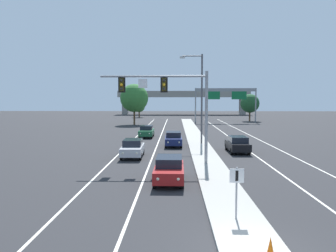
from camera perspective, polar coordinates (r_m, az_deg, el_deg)
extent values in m
plane|color=#28282B|center=(12.81, 13.90, -19.61)|extent=(260.00, 260.00, 0.00)
cube|color=#9E9B93|center=(29.96, 6.34, -5.30)|extent=(2.40, 110.00, 0.15)
cube|color=silver|center=(36.82, -1.95, -3.53)|extent=(0.14, 100.00, 0.01)
cube|color=silver|center=(37.49, 12.57, -3.49)|extent=(0.14, 100.00, 0.01)
cube|color=silver|center=(37.15, -7.05, -3.49)|extent=(0.14, 100.00, 0.01)
cube|color=silver|center=(38.28, 17.43, -3.43)|extent=(0.14, 100.00, 0.01)
cylinder|color=gray|center=(26.71, 6.45, 1.43)|extent=(0.24, 0.24, 7.20)
cylinder|color=gray|center=(26.67, -2.46, 8.33)|extent=(8.27, 0.16, 0.16)
cube|color=black|center=(26.64, -0.66, 6.94)|extent=(0.56, 0.06, 1.20)
cube|color=#38330F|center=(26.60, -0.66, 6.94)|extent=(0.32, 0.32, 1.00)
sphere|color=#282828|center=(26.44, -0.68, 7.65)|extent=(0.22, 0.22, 0.22)
sphere|color=#F2A819|center=(26.43, -0.68, 6.95)|extent=(0.22, 0.22, 0.22)
sphere|color=#282828|center=(26.42, -0.68, 6.26)|extent=(0.22, 0.22, 0.22)
cube|color=black|center=(26.95, -7.76, 6.87)|extent=(0.56, 0.06, 1.20)
cube|color=#38330F|center=(26.91, -7.77, 6.87)|extent=(0.32, 0.32, 1.00)
sphere|color=#282828|center=(26.76, -7.84, 7.57)|extent=(0.22, 0.22, 0.22)
sphere|color=#F2A819|center=(26.74, -7.83, 6.88)|extent=(0.22, 0.22, 0.22)
sphere|color=#282828|center=(26.73, -7.82, 6.20)|extent=(0.22, 0.22, 0.22)
cube|color=white|center=(26.69, -4.24, 7.13)|extent=(0.70, 0.04, 0.70)
cylinder|color=gray|center=(14.90, 11.41, -10.96)|extent=(0.08, 0.08, 2.20)
cube|color=white|center=(14.68, 11.47, -8.17)|extent=(0.60, 0.03, 0.60)
cube|color=black|center=(14.66, 11.49, -8.19)|extent=(0.12, 0.01, 0.44)
cylinder|color=#4C4C51|center=(38.42, 5.69, 4.49)|extent=(0.20, 0.20, 10.00)
cylinder|color=#4C4C51|center=(38.64, 4.09, 11.64)|extent=(2.20, 0.12, 0.12)
cube|color=#B7B7B2|center=(38.59, 2.42, 11.43)|extent=(0.56, 0.28, 0.20)
cube|color=maroon|center=(21.42, 0.19, -7.66)|extent=(1.85, 4.42, 0.70)
cube|color=black|center=(21.51, 0.21, -5.89)|extent=(1.61, 2.39, 0.56)
sphere|color=#EAE5C6|center=(19.28, 1.73, -8.90)|extent=(0.18, 0.18, 0.18)
sphere|color=#EAE5C6|center=(19.32, -1.73, -8.87)|extent=(0.18, 0.18, 0.18)
cylinder|color=black|center=(20.04, 2.38, -9.56)|extent=(0.23, 0.64, 0.64)
cylinder|color=black|center=(20.08, -2.25, -9.52)|extent=(0.23, 0.64, 0.64)
cylinder|color=black|center=(22.96, 2.32, -7.72)|extent=(0.23, 0.64, 0.64)
cylinder|color=black|center=(23.00, -1.71, -7.70)|extent=(0.23, 0.64, 0.64)
cube|color=#B7B7BC|center=(30.53, -5.95, -3.98)|extent=(1.87, 4.43, 0.70)
cube|color=black|center=(30.66, -5.91, -2.75)|extent=(1.62, 2.40, 0.56)
sphere|color=#EAE5C6|center=(28.32, -5.27, -4.55)|extent=(0.18, 0.18, 0.18)
sphere|color=#EAE5C6|center=(28.46, -7.59, -4.53)|extent=(0.18, 0.18, 0.18)
cylinder|color=black|center=(29.03, -4.69, -5.12)|extent=(0.23, 0.64, 0.64)
cylinder|color=black|center=(29.22, -7.83, -5.08)|extent=(0.23, 0.64, 0.64)
cylinder|color=black|center=(31.98, -4.22, -4.21)|extent=(0.23, 0.64, 0.64)
cylinder|color=black|center=(32.15, -7.07, -4.18)|extent=(0.23, 0.64, 0.64)
cube|color=#141E4C|center=(37.27, 0.92, -2.39)|extent=(1.86, 4.42, 0.70)
cube|color=black|center=(37.42, 0.92, -1.39)|extent=(1.62, 2.40, 0.56)
sphere|color=#EAE5C6|center=(35.11, 1.89, -2.75)|extent=(0.18, 0.18, 0.18)
sphere|color=#EAE5C6|center=(35.10, 0.01, -2.75)|extent=(0.18, 0.18, 0.18)
cylinder|color=black|center=(35.85, 2.22, -3.24)|extent=(0.23, 0.64, 0.64)
cylinder|color=black|center=(35.83, -0.34, -3.24)|extent=(0.23, 0.64, 0.64)
cylinder|color=black|center=(38.82, 2.08, -2.63)|extent=(0.23, 0.64, 0.64)
cylinder|color=black|center=(38.80, -0.28, -2.63)|extent=(0.23, 0.64, 0.64)
cube|color=#195633|center=(45.93, -3.62, -1.07)|extent=(1.85, 4.42, 0.70)
cube|color=black|center=(46.09, -3.60, -0.26)|extent=(1.61, 2.39, 0.56)
sphere|color=#EAE5C6|center=(43.72, -3.14, -1.29)|extent=(0.18, 0.18, 0.18)
sphere|color=#EAE5C6|center=(43.83, -4.64, -1.28)|extent=(0.18, 0.18, 0.18)
cylinder|color=black|center=(44.41, -2.78, -1.72)|extent=(0.23, 0.64, 0.64)
cylinder|color=black|center=(44.57, -4.83, -1.70)|extent=(0.23, 0.64, 0.64)
cylinder|color=black|center=(47.39, -2.48, -1.32)|extent=(0.23, 0.64, 0.64)
cylinder|color=black|center=(47.54, -4.40, -1.31)|extent=(0.23, 0.64, 0.64)
cube|color=black|center=(33.77, 11.56, -3.22)|extent=(1.86, 4.42, 0.70)
cube|color=black|center=(33.48, 11.65, -2.20)|extent=(1.62, 2.40, 0.56)
sphere|color=#EAE5C6|center=(35.79, 9.99, -2.67)|extent=(0.18, 0.18, 0.18)
sphere|color=#EAE5C6|center=(36.00, 11.80, -2.66)|extent=(0.18, 0.18, 0.18)
cylinder|color=black|center=(35.14, 9.80, -3.46)|extent=(0.23, 0.64, 0.64)
cylinder|color=black|center=(35.44, 12.36, -3.44)|extent=(0.23, 0.64, 0.64)
cylinder|color=black|center=(32.22, 10.66, -4.21)|extent=(0.23, 0.64, 0.64)
cylinder|color=black|center=(32.54, 13.44, -4.17)|extent=(0.23, 0.64, 0.64)
cone|color=orange|center=(11.82, 16.81, -18.96)|extent=(0.28, 0.28, 0.70)
cylinder|color=gray|center=(74.02, 4.64, 3.48)|extent=(0.28, 0.28, 7.50)
cylinder|color=gray|center=(75.90, 14.50, 3.37)|extent=(0.28, 0.28, 7.50)
cube|color=gray|center=(74.70, 9.66, 6.01)|extent=(13.00, 0.36, 0.70)
cube|color=#0F6033|center=(74.12, 7.48, 5.12)|extent=(3.20, 0.08, 1.70)
cube|color=#0F6033|center=(74.95, 11.84, 5.05)|extent=(3.20, 0.08, 1.70)
cube|color=gray|center=(111.49, 2.63, 5.13)|extent=(42.40, 6.40, 1.10)
cube|color=gray|center=(108.50, 2.67, 5.67)|extent=(42.40, 0.36, 0.90)
cube|color=gray|center=(112.70, -7.20, 3.38)|extent=(1.80, 2.40, 5.65)
cube|color=gray|center=(113.60, 12.37, 3.32)|extent=(1.80, 2.40, 5.65)
cylinder|color=#4C3823|center=(68.50, -5.67, 1.52)|extent=(0.36, 0.36, 3.08)
sphere|color=#2D6B2D|center=(68.40, -5.70, 4.69)|extent=(5.62, 5.62, 5.62)
cylinder|color=#4C3823|center=(80.91, 13.54, 1.64)|extent=(0.36, 0.36, 2.37)
sphere|color=#1E4C28|center=(80.82, 13.58, 3.71)|extent=(4.33, 4.33, 4.33)
cylinder|color=#4C3823|center=(94.73, -4.86, 1.99)|extent=(0.36, 0.36, 1.77)
sphere|color=#387533|center=(94.66, -4.87, 3.31)|extent=(3.23, 3.23, 3.23)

